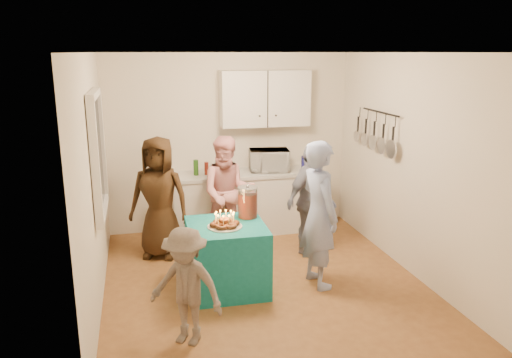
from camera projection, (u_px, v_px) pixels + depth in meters
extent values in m
plane|color=brown|center=(263.00, 281.00, 5.83)|extent=(4.00, 4.00, 0.00)
plane|color=white|center=(264.00, 52.00, 5.19)|extent=(4.00, 4.00, 0.00)
plane|color=silver|center=(230.00, 143.00, 7.40)|extent=(3.60, 3.60, 0.00)
plane|color=silver|center=(93.00, 183.00, 5.10)|extent=(4.00, 4.00, 0.00)
plane|color=silver|center=(410.00, 165.00, 5.93)|extent=(4.00, 4.00, 0.00)
cube|color=black|center=(96.00, 154.00, 5.33)|extent=(0.04, 1.00, 1.20)
cube|color=white|center=(248.00, 203.00, 7.37)|extent=(2.20, 0.58, 0.86)
cube|color=beige|center=(247.00, 174.00, 7.26)|extent=(2.24, 0.62, 0.05)
cube|color=white|center=(265.00, 99.00, 7.21)|extent=(1.30, 0.30, 0.80)
cube|color=black|center=(378.00, 131.00, 6.49)|extent=(0.12, 1.00, 0.60)
imported|color=white|center=(269.00, 160.00, 7.29)|extent=(0.62, 0.47, 0.31)
cube|color=#12767C|center=(227.00, 257.00, 5.57)|extent=(0.87, 0.87, 0.76)
cylinder|color=red|center=(248.00, 203.00, 5.69)|extent=(0.22, 0.22, 0.34)
imported|color=#98A9DD|center=(319.00, 214.00, 5.58)|extent=(0.49, 0.67, 1.68)
imported|color=#523317|center=(159.00, 197.00, 6.40)|extent=(0.91, 0.76, 1.58)
imported|color=pink|center=(228.00, 193.00, 6.67)|extent=(0.82, 0.68, 1.54)
imported|color=black|center=(310.00, 200.00, 6.51)|extent=(0.92, 0.78, 1.47)
imported|color=#5D514A|center=(186.00, 287.00, 4.48)|extent=(0.83, 0.75, 1.11)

